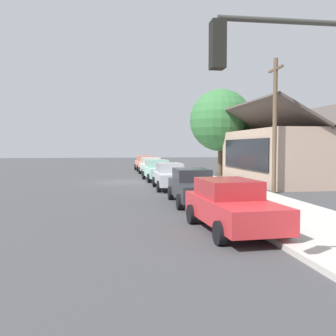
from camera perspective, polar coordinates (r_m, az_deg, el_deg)
name	(u,v)px	position (r m, az deg, el deg)	size (l,w,h in m)	color
ground_plane	(123,182)	(28.19, -6.73, -2.11)	(120.00, 120.00, 0.00)	#424244
sidewalk_curb	(198,180)	(28.88, 4.45, -1.81)	(60.00, 4.20, 0.16)	beige
car_coral	(145,163)	(41.33, -3.45, 0.75)	(4.42, 2.19, 1.59)	#EA8C75
car_ivory	(151,166)	(35.16, -2.58, 0.31)	(4.75, 2.11, 1.59)	silver
car_seafoam	(158,170)	(29.17, -1.58, -0.30)	(4.94, 2.16, 1.59)	#9ED1BC
car_silver	(170,176)	(23.45, 0.30, -1.18)	(4.65, 1.99, 1.59)	silver
car_charcoal	(193,186)	(17.53, 3.73, -2.70)	(4.89, 2.02, 1.59)	#2D3035
car_cherry	(231,205)	(12.02, 9.48, -5.51)	(4.71, 2.25, 1.59)	red
storefront_building	(289,155)	(29.03, 17.74, 1.94)	(11.52, 7.14, 5.74)	tan
shade_tree	(221,120)	(34.58, 7.90, 7.08)	(5.54, 5.54, 7.73)	brown
traffic_light_main	(302,98)	(7.19, 19.45, 9.86)	(0.37, 2.79, 5.20)	#383833
utility_pole_wooden	(275,123)	(22.12, 15.71, 6.50)	(1.80, 0.24, 7.50)	brown
fire_hydrant_red	(161,167)	(39.02, -1.00, 0.14)	(0.22, 0.22, 0.71)	red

